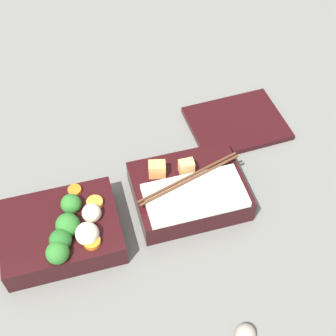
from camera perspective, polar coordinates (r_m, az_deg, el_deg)
The scene contains 5 objects.
ground_plane at distance 0.84m, azimuth -4.31°, elevation -6.10°, with size 3.00×3.00×0.00m, color slate.
bento_tray_vegetable at distance 0.81m, azimuth -12.62°, elevation -7.51°, with size 0.20×0.15×0.08m.
bento_tray_rice at distance 0.84m, azimuth 2.59°, elevation -2.83°, with size 0.20×0.15×0.08m.
bento_lid at distance 0.99m, azimuth 8.34°, elevation 5.41°, with size 0.19×0.15×0.01m, color black.
pebble_0 at distance 0.75m, azimuth 9.42°, elevation -19.36°, with size 0.03×0.03×0.03m, color gray.
Camera 1 is at (-0.06, -0.45, 0.71)m, focal length 50.00 mm.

